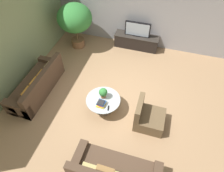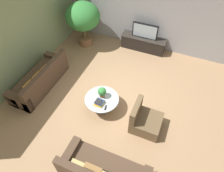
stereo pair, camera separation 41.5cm
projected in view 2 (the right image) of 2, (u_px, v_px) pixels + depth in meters
ground_plane at (114, 101)px, 6.31m from camera, size 24.00×24.00×0.00m
back_wall_stone at (149, 10)px, 7.21m from camera, size 7.40×0.12×3.00m
side_wall_left at (20, 34)px, 6.17m from camera, size 0.12×7.40×3.00m
media_console at (143, 43)px, 7.91m from camera, size 1.74×0.50×0.54m
television at (145, 31)px, 7.51m from camera, size 0.97×0.13×0.57m
coffee_table at (102, 102)px, 5.90m from camera, size 1.00×1.00×0.45m
couch_by_wall at (41, 80)px, 6.54m from camera, size 0.84×2.20×0.84m
armchair_wicker at (145, 121)px, 5.50m from camera, size 0.80×0.76×0.86m
potted_palm_tall at (83, 17)px, 7.46m from camera, size 1.29×1.29×1.76m
potted_plant_tabletop at (102, 92)px, 5.72m from camera, size 0.25×0.25×0.33m
book_stack at (99, 102)px, 5.64m from camera, size 0.25×0.28×0.12m
remote_black at (106, 108)px, 5.57m from camera, size 0.07×0.16×0.02m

